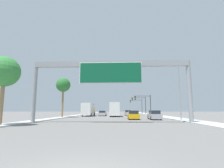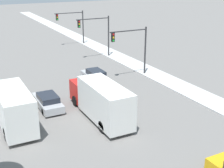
{
  "view_description": "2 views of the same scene",
  "coord_description": "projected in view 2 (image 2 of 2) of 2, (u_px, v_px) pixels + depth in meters",
  "views": [
    {
      "loc": [
        1.15,
        -4.18,
        1.64
      ],
      "look_at": [
        0.0,
        22.16,
        5.53
      ],
      "focal_mm": 28.0,
      "sensor_mm": 36.0,
      "label": 1
    },
    {
      "loc": [
        -10.53,
        16.69,
        12.06
      ],
      "look_at": [
        1.89,
        40.69,
        2.38
      ],
      "focal_mm": 50.0,
      "sensor_mm": 36.0,
      "label": 2
    }
  ],
  "objects": [
    {
      "name": "car_far_left",
      "position": [
        95.0,
        76.0,
        36.1
      ],
      "size": [
        1.76,
        4.72,
        1.51
      ],
      "color": "#A5A8AD",
      "rests_on": "ground"
    },
    {
      "name": "truck_box_secondary",
      "position": [
        101.0,
        100.0,
        26.88
      ],
      "size": [
        2.34,
        8.99,
        3.34
      ],
      "color": "red",
      "rests_on": "ground"
    },
    {
      "name": "traffic_light_far_intersection",
      "position": [
        74.0,
        22.0,
        53.86
      ],
      "size": [
        5.15,
        0.32,
        5.88
      ],
      "color": "#2D2D30",
      "rests_on": "ground"
    },
    {
      "name": "traffic_light_mid_block",
      "position": [
        98.0,
        30.0,
        45.46
      ],
      "size": [
        5.17,
        0.32,
        6.13
      ],
      "color": "#2D2D30",
      "rests_on": "ground"
    },
    {
      "name": "traffic_light_near_intersection",
      "position": [
        134.0,
        44.0,
        37.16
      ],
      "size": [
        4.96,
        0.32,
        5.97
      ],
      "color": "#2D2D30",
      "rests_on": "ground"
    },
    {
      "name": "truck_box_primary",
      "position": [
        12.0,
        106.0,
        25.76
      ],
      "size": [
        2.35,
        8.82,
        3.31
      ],
      "color": "yellow",
      "rests_on": "ground"
    },
    {
      "name": "sidewalk_right",
      "position": [
        109.0,
        52.0,
        49.68
      ],
      "size": [
        3.0,
        120.0,
        0.15
      ],
      "color": "#BBBBBB",
      "rests_on": "ground"
    },
    {
      "name": "car_mid_left",
      "position": [
        48.0,
        101.0,
        29.26
      ],
      "size": [
        1.84,
        4.72,
        1.37
      ],
      "color": "#A5A8AD",
      "rests_on": "ground"
    }
  ]
}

